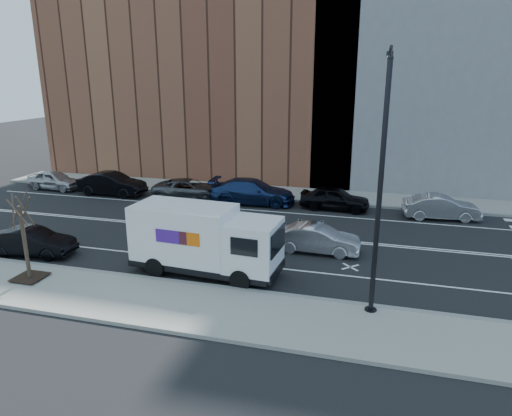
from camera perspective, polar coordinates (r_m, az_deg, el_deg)
The scene contains 19 objects.
ground at distance 25.41m, azimuth -1.40°, elevation -3.07°, with size 120.00×120.00×0.00m, color black.
sidewalk_near at distance 17.82m, azimuth -9.63°, elevation -11.93°, with size 44.00×3.60×0.15m, color gray.
sidewalk_far at distance 33.55m, azimuth 2.86°, elevation 1.89°, with size 44.00×3.60×0.15m, color gray.
curb_near at distance 19.28m, azimuth -7.39°, elevation -9.51°, with size 44.00×0.25×0.17m, color gray.
curb_far at distance 31.85m, azimuth 2.17°, elevation 1.12°, with size 44.00×0.25×0.17m, color gray.
road_markings at distance 25.41m, azimuth -1.40°, elevation -3.06°, with size 40.00×8.60×0.01m, color white, non-canonical shape.
bldg_brick at distance 41.40m, azimuth -6.30°, elevation 19.80°, with size 26.00×10.00×22.00m, color brown.
bldg_concrete at distance 39.17m, azimuth 24.40°, elevation 21.69°, with size 20.00×10.00×26.00m, color slate.
streetlight at distance 16.40m, azimuth 15.36°, elevation 3.90°, with size 0.44×4.02×9.34m.
street_tree at distance 21.28m, azimuth -26.82°, elevation -4.69°, with size 1.20×1.20×3.75m.
fedex_van at distance 19.95m, azimuth -6.47°, elevation -3.90°, with size 6.74×2.72×3.01m.
far_parked_a at distance 37.99m, azimuth -23.86°, elevation 3.21°, with size 1.71×4.24×1.44m, color #ACABB0.
far_parked_b at distance 34.74m, azimuth -17.56°, elevation 2.90°, with size 1.73×4.96×1.63m, color black.
far_parked_c at distance 32.48m, azimuth -8.42°, elevation 2.36°, with size 2.30×4.98×1.38m, color #494C51.
far_parked_d at distance 30.88m, azimuth -0.43°, elevation 2.08°, with size 2.33×5.74×1.67m, color navy.
far_parked_e at distance 29.94m, azimuth 9.81°, elevation 1.22°, with size 1.79×4.44×1.51m, color black.
far_parked_f at distance 29.76m, azimuth 22.12°, elevation 0.09°, with size 1.54×4.43×1.46m, color #A1A2A6.
driving_sedan at distance 22.67m, azimuth 7.69°, elevation -3.83°, with size 1.45×4.14×1.37m, color #B7B6BB.
near_parked_rear_a at distance 24.61m, azimuth -26.24°, elevation -3.82°, with size 1.43×4.11×1.36m, color black.
Camera 1 is at (6.85, -22.96, 8.46)m, focal length 32.00 mm.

